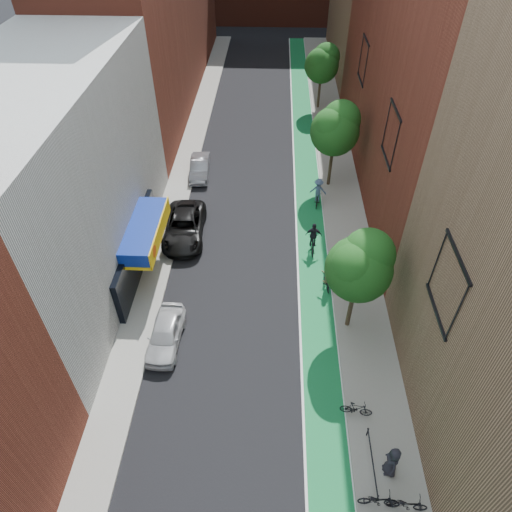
# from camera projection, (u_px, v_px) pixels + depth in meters

# --- Properties ---
(bike_lane) EXTENTS (2.00, 68.00, 0.01)m
(bike_lane) POSITION_uv_depth(u_px,v_px,m) (306.00, 171.00, 37.25)
(bike_lane) COLOR #157934
(bike_lane) RESTS_ON ground
(sidewalk_left) EXTENTS (2.00, 68.00, 0.15)m
(sidewalk_left) POSITION_uv_depth(u_px,v_px,m) (185.00, 168.00, 37.51)
(sidewalk_left) COLOR gray
(sidewalk_left) RESTS_ON ground
(sidewalk_right) EXTENTS (3.00, 68.00, 0.15)m
(sidewalk_right) POSITION_uv_depth(u_px,v_px,m) (337.00, 171.00, 37.12)
(sidewalk_right) COLOR gray
(sidewalk_right) RESTS_ON ground
(building_left_white) EXTENTS (8.00, 20.00, 12.00)m
(building_left_white) POSITION_uv_depth(u_px,v_px,m) (48.00, 188.00, 24.81)
(building_left_white) COLOR silver
(building_left_white) RESTS_ON ground
(building_right_mid_red) EXTENTS (8.00, 28.00, 22.00)m
(building_right_mid_red) POSITION_uv_depth(u_px,v_px,m) (442.00, 28.00, 29.59)
(building_right_mid_red) COLOR maroon
(building_right_mid_red) RESTS_ON ground
(tree_near) EXTENTS (3.40, 3.36, 6.42)m
(tree_near) POSITION_uv_depth(u_px,v_px,m) (360.00, 265.00, 22.26)
(tree_near) COLOR #332619
(tree_near) RESTS_ON ground
(tree_mid) EXTENTS (3.55, 3.53, 6.74)m
(tree_mid) POSITION_uv_depth(u_px,v_px,m) (336.00, 127.00, 32.44)
(tree_mid) COLOR #332619
(tree_mid) RESTS_ON ground
(tree_far) EXTENTS (3.30, 3.25, 6.21)m
(tree_far) POSITION_uv_depth(u_px,v_px,m) (322.00, 63.00, 43.05)
(tree_far) COLOR #332619
(tree_far) RESTS_ON ground
(parked_car_white) EXTENTS (1.74, 4.09, 1.38)m
(parked_car_white) POSITION_uv_depth(u_px,v_px,m) (165.00, 334.00, 24.10)
(parked_car_white) COLOR silver
(parked_car_white) RESTS_ON ground
(parked_car_black) EXTENTS (2.87, 5.74, 1.56)m
(parked_car_black) POSITION_uv_depth(u_px,v_px,m) (184.00, 227.00, 30.65)
(parked_car_black) COLOR black
(parked_car_black) RESTS_ON ground
(parked_car_silver) EXTENTS (1.67, 4.17, 1.35)m
(parked_car_silver) POSITION_uv_depth(u_px,v_px,m) (200.00, 167.00, 36.42)
(parked_car_silver) COLOR gray
(parked_car_silver) RESTS_ON ground
(cyclist_lane_near) EXTENTS (0.88, 1.53, 2.00)m
(cyclist_lane_near) POSITION_uv_depth(u_px,v_px,m) (327.00, 276.00, 27.07)
(cyclist_lane_near) COLOR black
(cyclist_lane_near) RESTS_ON ground
(cyclist_lane_mid) EXTENTS (1.06, 1.83, 2.12)m
(cyclist_lane_mid) POSITION_uv_depth(u_px,v_px,m) (313.00, 241.00, 29.55)
(cyclist_lane_mid) COLOR black
(cyclist_lane_mid) RESTS_ON ground
(cyclist_lane_far) EXTENTS (1.26, 1.53, 2.16)m
(cyclist_lane_far) POSITION_uv_depth(u_px,v_px,m) (318.00, 193.00, 33.17)
(cyclist_lane_far) COLOR black
(cyclist_lane_far) RESTS_ON ground
(parked_bike_near) EXTENTS (1.60, 0.57, 0.84)m
(parked_bike_near) POSITION_uv_depth(u_px,v_px,m) (378.00, 500.00, 18.14)
(parked_bike_near) COLOR black
(parked_bike_near) RESTS_ON sidewalk_right
(parked_bike_mid) EXTENTS (1.55, 0.64, 0.90)m
(parked_bike_mid) POSITION_uv_depth(u_px,v_px,m) (356.00, 409.00, 21.01)
(parked_bike_mid) COLOR black
(parked_bike_mid) RESTS_ON sidewalk_right
(parked_bike_far) EXTENTS (1.67, 0.68, 0.86)m
(parked_bike_far) POSITION_uv_depth(u_px,v_px,m) (407.00, 504.00, 18.02)
(parked_bike_far) COLOR black
(parked_bike_far) RESTS_ON sidewalk_right
(pedestrian) EXTENTS (0.58, 0.88, 1.78)m
(pedestrian) POSITION_uv_depth(u_px,v_px,m) (392.00, 461.00, 18.80)
(pedestrian) COLOR black
(pedestrian) RESTS_ON sidewalk_right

